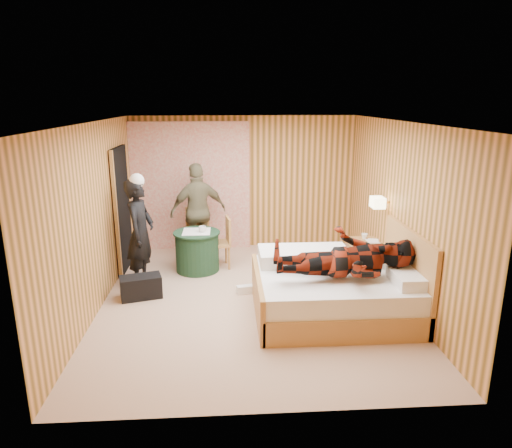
{
  "coord_description": "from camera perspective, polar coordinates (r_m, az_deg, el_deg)",
  "views": [
    {
      "loc": [
        -0.33,
        -6.06,
        2.79
      ],
      "look_at": [
        0.09,
        0.26,
        1.05
      ],
      "focal_mm": 32.0,
      "sensor_mm": 36.0,
      "label": 1
    }
  ],
  "objects": [
    {
      "name": "floor",
      "position": [
        6.68,
        -0.59,
        -9.32
      ],
      "size": [
        4.2,
        5.0,
        0.01
      ],
      "primitive_type": "cube",
      "color": "tan",
      "rests_on": "ground"
    },
    {
      "name": "ceiling",
      "position": [
        6.08,
        -0.66,
        12.62
      ],
      "size": [
        4.2,
        5.0,
        0.01
      ],
      "primitive_type": "cube",
      "color": "white",
      "rests_on": "wall_back"
    },
    {
      "name": "wall_back",
      "position": [
        8.71,
        -1.53,
        5.17
      ],
      "size": [
        4.2,
        0.02,
        2.5
      ],
      "primitive_type": "cube",
      "color": "#E99A59",
      "rests_on": "floor"
    },
    {
      "name": "wall_left",
      "position": [
        6.5,
        -19.44,
        0.76
      ],
      "size": [
        0.02,
        5.0,
        2.5
      ],
      "primitive_type": "cube",
      "color": "#E99A59",
      "rests_on": "floor"
    },
    {
      "name": "wall_right",
      "position": [
        6.71,
        17.59,
        1.36
      ],
      "size": [
        0.02,
        5.0,
        2.5
      ],
      "primitive_type": "cube",
      "color": "#E99A59",
      "rests_on": "floor"
    },
    {
      "name": "curtain",
      "position": [
        8.67,
        -8.15,
        4.64
      ],
      "size": [
        2.2,
        0.08,
        2.4
      ],
      "primitive_type": "cube",
      "color": "beige",
      "rests_on": "floor"
    },
    {
      "name": "doorway",
      "position": [
        7.86,
        -16.38,
        1.75
      ],
      "size": [
        0.06,
        0.9,
        2.05
      ],
      "primitive_type": "cube",
      "color": "black",
      "rests_on": "floor"
    },
    {
      "name": "wall_lamp",
      "position": [
        7.05,
        14.99,
        2.63
      ],
      "size": [
        0.26,
        0.24,
        0.16
      ],
      "color": "gold",
      "rests_on": "wall_right"
    },
    {
      "name": "bed",
      "position": [
        6.25,
        10.08,
        -8.07
      ],
      "size": [
        2.11,
        1.67,
        1.15
      ],
      "color": "tan",
      "rests_on": "floor"
    },
    {
      "name": "nightstand",
      "position": [
        7.54,
        13.54,
        -4.26
      ],
      "size": [
        0.46,
        0.63,
        0.6
      ],
      "color": "tan",
      "rests_on": "floor"
    },
    {
      "name": "round_table",
      "position": [
        7.68,
        -7.35,
        -3.34
      ],
      "size": [
        0.77,
        0.77,
        0.68
      ],
      "color": "#1B3B27",
      "rests_on": "floor"
    },
    {
      "name": "chair_far",
      "position": [
        8.22,
        -7.23,
        -0.66
      ],
      "size": [
        0.47,
        0.47,
        0.93
      ],
      "rotation": [
        0.0,
        0.0,
        0.14
      ],
      "color": "tan",
      "rests_on": "floor"
    },
    {
      "name": "chair_near",
      "position": [
        7.75,
        -4.21,
        -1.83
      ],
      "size": [
        0.45,
        0.45,
        0.87
      ],
      "rotation": [
        0.0,
        0.0,
        -1.42
      ],
      "color": "tan",
      "rests_on": "floor"
    },
    {
      "name": "duffel_bag",
      "position": [
        6.87,
        -14.19,
        -7.63
      ],
      "size": [
        0.64,
        0.45,
        0.33
      ],
      "primitive_type": "cube",
      "rotation": [
        0.0,
        0.0,
        0.27
      ],
      "color": "black",
      "rests_on": "floor"
    },
    {
      "name": "sneaker_left",
      "position": [
        7.55,
        -7.75,
        -6.04
      ],
      "size": [
        0.25,
        0.12,
        0.11
      ],
      "primitive_type": "cube",
      "rotation": [
        0.0,
        0.0,
        -0.08
      ],
      "color": "white",
      "rests_on": "floor"
    },
    {
      "name": "sneaker_right",
      "position": [
        6.85,
        -1.31,
        -8.16
      ],
      "size": [
        0.28,
        0.16,
        0.12
      ],
      "primitive_type": "cube",
      "rotation": [
        0.0,
        0.0,
        0.19
      ],
      "color": "white",
      "rests_on": "floor"
    },
    {
      "name": "woman_standing",
      "position": [
        7.11,
        -14.26,
        -1.12
      ],
      "size": [
        0.5,
        0.67,
        1.66
      ],
      "primitive_type": "imported",
      "rotation": [
        0.0,
        0.0,
        1.39
      ],
      "color": "black",
      "rests_on": "floor"
    },
    {
      "name": "man_at_table",
      "position": [
        8.16,
        -7.21,
        1.57
      ],
      "size": [
        1.09,
        0.73,
        1.72
      ],
      "primitive_type": "imported",
      "rotation": [
        0.0,
        0.0,
        3.48
      ],
      "color": "#6F684A",
      "rests_on": "floor"
    },
    {
      "name": "man_on_bed",
      "position": [
        5.81,
        11.2,
        -2.86
      ],
      "size": [
        0.86,
        0.67,
        1.77
      ],
      "primitive_type": "imported",
      "rotation": [
        0.0,
        1.57,
        0.0
      ],
      "color": "maroon",
      "rests_on": "bed"
    },
    {
      "name": "book_lower",
      "position": [
        7.4,
        13.8,
        -2.19
      ],
      "size": [
        0.19,
        0.24,
        0.02
      ],
      "primitive_type": "imported",
      "rotation": [
        0.0,
        0.0,
        0.09
      ],
      "color": "white",
      "rests_on": "nightstand"
    },
    {
      "name": "book_upper",
      "position": [
        7.4,
        13.81,
        -2.04
      ],
      "size": [
        0.22,
        0.26,
        0.02
      ],
      "primitive_type": "imported",
      "rotation": [
        0.0,
        0.0,
        -0.28
      ],
      "color": "white",
      "rests_on": "nightstand"
    },
    {
      "name": "cup_nightstand",
      "position": [
        7.56,
        13.41,
        -1.52
      ],
      "size": [
        0.13,
        0.13,
        0.09
      ],
      "primitive_type": "imported",
      "rotation": [
        0.0,
        0.0,
        0.43
      ],
      "color": "white",
      "rests_on": "nightstand"
    },
    {
      "name": "cup_table",
      "position": [
        7.51,
        -6.71,
        -0.64
      ],
      "size": [
        0.16,
        0.16,
        0.1
      ],
      "primitive_type": "imported",
      "rotation": [
        0.0,
        0.0,
        0.39
      ],
      "color": "white",
      "rests_on": "round_table"
    }
  ]
}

